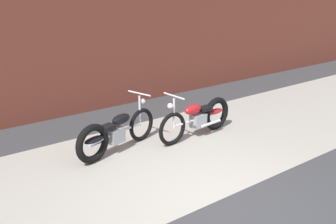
# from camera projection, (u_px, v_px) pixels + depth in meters

# --- Properties ---
(ground_plane) EXTENTS (80.00, 80.00, 0.00)m
(ground_plane) POSITION_uv_depth(u_px,v_px,m) (215.00, 202.00, 5.60)
(ground_plane) COLOR #38383A
(sidewalk_slab) EXTENTS (36.00, 3.50, 0.01)m
(sidewalk_slab) POSITION_uv_depth(u_px,v_px,m) (149.00, 160.00, 6.93)
(sidewalk_slab) COLOR #9E998E
(sidewalk_slab) RESTS_ON ground
(motorcycle_black) EXTENTS (1.96, 0.78, 1.03)m
(motorcycle_black) POSITION_uv_depth(u_px,v_px,m) (112.00, 134.00, 7.09)
(motorcycle_black) COLOR black
(motorcycle_black) RESTS_ON ground
(motorcycle_red) EXTENTS (2.01, 0.58, 1.03)m
(motorcycle_red) POSITION_uv_depth(u_px,v_px,m) (201.00, 117.00, 7.97)
(motorcycle_red) COLOR black
(motorcycle_red) RESTS_ON ground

